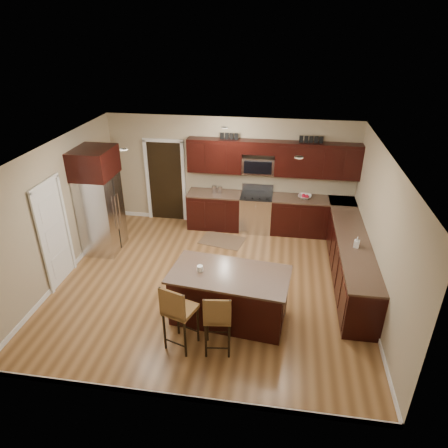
% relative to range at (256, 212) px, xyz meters
% --- Properties ---
extents(floor, '(6.00, 6.00, 0.00)m').
position_rel_range_xyz_m(floor, '(-0.68, -2.45, -0.47)').
color(floor, olive).
rests_on(floor, ground).
extents(ceiling, '(6.00, 6.00, 0.00)m').
position_rel_range_xyz_m(ceiling, '(-0.68, -2.45, 2.23)').
color(ceiling, silver).
rests_on(ceiling, wall_back).
extents(wall_back, '(6.00, 0.00, 6.00)m').
position_rel_range_xyz_m(wall_back, '(-0.68, 0.30, 0.88)').
color(wall_back, tan).
rests_on(wall_back, floor).
extents(wall_left, '(0.00, 5.50, 5.50)m').
position_rel_range_xyz_m(wall_left, '(-3.68, -2.45, 0.88)').
color(wall_left, tan).
rests_on(wall_left, floor).
extents(wall_right, '(0.00, 5.50, 5.50)m').
position_rel_range_xyz_m(wall_right, '(2.32, -2.45, 0.88)').
color(wall_right, tan).
rests_on(wall_right, floor).
extents(base_cabinets, '(4.02, 3.96, 0.92)m').
position_rel_range_xyz_m(base_cabinets, '(1.22, -1.01, -0.01)').
color(base_cabinets, black).
rests_on(base_cabinets, floor).
extents(upper_cabinets, '(4.00, 0.33, 0.80)m').
position_rel_range_xyz_m(upper_cabinets, '(0.36, 0.13, 1.37)').
color(upper_cabinets, black).
rests_on(upper_cabinets, wall_back).
extents(range, '(0.76, 0.64, 1.11)m').
position_rel_range_xyz_m(range, '(0.00, 0.00, 0.00)').
color(range, silver).
rests_on(range, floor).
extents(microwave, '(0.76, 0.31, 0.40)m').
position_rel_range_xyz_m(microwave, '(0.00, 0.15, 1.15)').
color(microwave, silver).
rests_on(microwave, upper_cabinets).
extents(doorway, '(0.85, 0.03, 2.06)m').
position_rel_range_xyz_m(doorway, '(-2.33, 0.28, 0.56)').
color(doorway, black).
rests_on(doorway, floor).
extents(pantry_door, '(0.03, 0.80, 2.04)m').
position_rel_range_xyz_m(pantry_door, '(-3.66, -2.75, 0.55)').
color(pantry_door, white).
rests_on(pantry_door, floor).
extents(letter_decor, '(2.20, 0.03, 0.15)m').
position_rel_range_xyz_m(letter_decor, '(0.22, 0.13, 1.82)').
color(letter_decor, black).
rests_on(letter_decor, upper_cabinets).
extents(island, '(2.10, 1.26, 0.92)m').
position_rel_range_xyz_m(island, '(-0.18, -3.38, -0.04)').
color(island, black).
rests_on(island, floor).
extents(stool_left, '(0.56, 0.56, 1.19)m').
position_rel_range_xyz_m(stool_left, '(-0.86, -4.22, 0.27)').
color(stool_left, brown).
rests_on(stool_left, floor).
extents(stool_mid, '(0.46, 0.46, 1.11)m').
position_rel_range_xyz_m(stool_mid, '(-0.25, -4.22, 0.22)').
color(stool_mid, brown).
rests_on(stool_mid, floor).
extents(refrigerator, '(0.79, 0.94, 2.35)m').
position_rel_range_xyz_m(refrigerator, '(-3.30, -1.45, 0.74)').
color(refrigerator, silver).
rests_on(refrigerator, floor).
extents(floor_mat, '(1.12, 0.87, 0.01)m').
position_rel_range_xyz_m(floor_mat, '(-0.73, -0.71, -0.47)').
color(floor_mat, brown).
rests_on(floor_mat, floor).
extents(fruit_bowl, '(0.37, 0.37, 0.08)m').
position_rel_range_xyz_m(fruit_bowl, '(1.13, -0.00, 0.49)').
color(fruit_bowl, silver).
rests_on(fruit_bowl, base_cabinets).
extents(soap_bottle, '(0.12, 0.12, 0.21)m').
position_rel_range_xyz_m(soap_bottle, '(2.02, -2.17, 0.55)').
color(soap_bottle, '#B2B2B2').
rests_on(soap_bottle, base_cabinets).
extents(canister_tall, '(0.12, 0.12, 0.19)m').
position_rel_range_xyz_m(canister_tall, '(-1.03, -0.00, 0.54)').
color(canister_tall, silver).
rests_on(canister_tall, base_cabinets).
extents(canister_short, '(0.11, 0.11, 0.17)m').
position_rel_range_xyz_m(canister_short, '(-0.89, -0.00, 0.53)').
color(canister_short, silver).
rests_on(canister_short, base_cabinets).
extents(island_jar, '(0.10, 0.10, 0.10)m').
position_rel_range_xyz_m(island_jar, '(-0.68, -3.38, 0.50)').
color(island_jar, white).
rests_on(island_jar, island).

